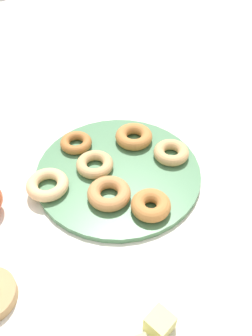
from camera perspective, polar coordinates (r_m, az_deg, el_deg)
The scene contains 10 objects.
ground_plane at distance 0.81m, azimuth -1.26°, elevation -0.99°, with size 2.40×2.40×0.00m, color white.
donut_plate at distance 0.81m, azimuth -1.27°, elevation -0.64°, with size 0.38×0.38×0.01m, color #4C7F56.
donut_0 at distance 0.74m, azimuth -2.78°, elevation -4.16°, with size 0.09×0.09×0.03m, color #C6844C.
donut_1 at distance 0.80m, azimuth -5.11°, elevation 0.60°, with size 0.09×0.09×0.02m, color tan.
donut_2 at distance 0.72m, azimuth 4.07°, elevation -6.08°, with size 0.08×0.08×0.03m, color #BC7A3D.
donut_3 at distance 0.87m, azimuth -8.15°, elevation 4.11°, with size 0.08×0.08×0.02m, color #AD6B33.
donut_4 at distance 0.83m, azimuth 7.38°, elevation 2.53°, with size 0.08×0.08×0.03m, color tan.
donut_5 at distance 0.77m, azimuth -12.68°, elevation -2.66°, with size 0.09×0.09×0.03m, color #EABC84.
donut_6 at distance 0.87m, azimuth 1.30°, elevation 5.16°, with size 0.09×0.09×0.03m, color #BC7A3D.
melon_chunk_left at distance 0.57m, azimuth 5.53°, elevation -23.93°, with size 0.04×0.04×0.04m, color #DBD67A.
Camera 1 is at (0.32, 0.46, 0.59)m, focal length 37.36 mm.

